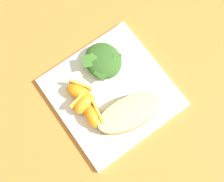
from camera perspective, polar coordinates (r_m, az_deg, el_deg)
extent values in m
plane|color=#C67A33|center=(0.69, 0.00, -0.52)|extent=(3.00, 3.00, 0.00)
cube|color=white|center=(0.68, 0.00, -0.36)|extent=(0.28, 0.28, 0.02)
ellipsoid|color=#B77F42|center=(0.65, 3.53, -4.88)|extent=(0.11, 0.18, 0.03)
ellipsoid|color=brown|center=(0.64, 3.59, -4.73)|extent=(0.09, 0.17, 0.01)
ellipsoid|color=#EAD184|center=(0.63, 3.62, -4.63)|extent=(0.10, 0.17, 0.01)
ellipsoid|color=#336023|center=(0.68, -1.91, 6.47)|extent=(0.10, 0.09, 0.04)
cube|color=#336023|center=(0.67, 0.59, 7.24)|extent=(0.04, 0.04, 0.01)
cube|color=#336023|center=(0.65, -2.72, 3.42)|extent=(0.04, 0.03, 0.01)
cube|color=#4C8433|center=(0.66, -4.83, 6.35)|extent=(0.03, 0.04, 0.01)
cube|color=#4C8433|center=(0.66, -3.27, 5.79)|extent=(0.03, 0.04, 0.02)
cube|color=#4C8433|center=(0.67, -0.75, 6.94)|extent=(0.04, 0.03, 0.02)
cube|color=#3D7028|center=(0.66, -5.30, 6.40)|extent=(0.04, 0.03, 0.01)
cube|color=#5B8E3D|center=(0.67, -1.75, 7.22)|extent=(0.03, 0.04, 0.01)
ellipsoid|color=orange|center=(0.66, -7.27, -0.06)|extent=(0.07, 0.06, 0.04)
cube|color=gold|center=(0.66, -6.74, 1.22)|extent=(0.05, 0.04, 0.03)
ellipsoid|color=orange|center=(0.65, -5.89, -2.70)|extent=(0.05, 0.07, 0.04)
cube|color=gold|center=(0.65, -6.94, -1.78)|extent=(0.02, 0.06, 0.03)
ellipsoid|color=orange|center=(0.64, -4.17, -5.39)|extent=(0.07, 0.05, 0.04)
cube|color=gold|center=(0.64, -2.86, -4.78)|extent=(0.06, 0.02, 0.03)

